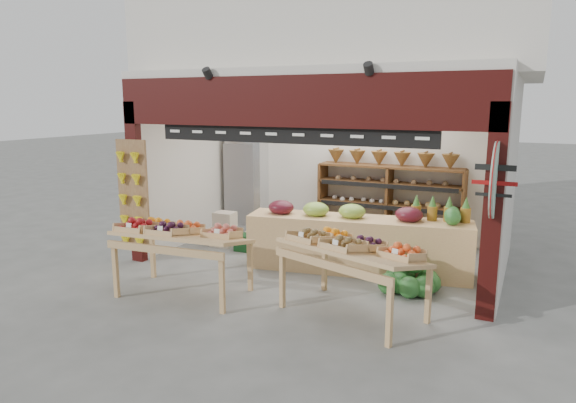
# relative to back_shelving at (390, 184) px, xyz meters

# --- Properties ---
(ground) EXTENTS (60.00, 60.00, 0.00)m
(ground) POSITION_rel_back_shelving_xyz_m (-0.72, -1.97, -1.12)
(ground) COLOR slate
(ground) RESTS_ON ground
(shop_structure) EXTENTS (6.36, 5.12, 5.40)m
(shop_structure) POSITION_rel_back_shelving_xyz_m (-0.72, -0.36, 2.80)
(shop_structure) COLOR silver
(shop_structure) RESTS_ON ground
(banana_board) EXTENTS (0.60, 0.15, 1.80)m
(banana_board) POSITION_rel_back_shelving_xyz_m (-3.45, -3.15, -0.00)
(banana_board) COLOR olive
(banana_board) RESTS_ON ground
(gift_sign) EXTENTS (0.04, 0.93, 0.92)m
(gift_sign) POSITION_rel_back_shelving_xyz_m (2.03, -3.12, 0.63)
(gift_sign) COLOR #B1DFC8
(gift_sign) RESTS_ON ground
(back_shelving) EXTENTS (2.76, 0.45, 1.73)m
(back_shelving) POSITION_rel_back_shelving_xyz_m (0.00, 0.00, 0.00)
(back_shelving) COLOR brown
(back_shelving) RESTS_ON ground
(refrigerator) EXTENTS (0.89, 0.89, 1.92)m
(refrigerator) POSITION_rel_back_shelving_xyz_m (-3.01, -0.15, -0.16)
(refrigerator) COLOR silver
(refrigerator) RESTS_ON ground
(cardboard_stack) EXTENTS (0.97, 0.70, 0.65)m
(cardboard_stack) POSITION_rel_back_shelving_xyz_m (-2.43, -1.61, -0.88)
(cardboard_stack) COLOR silver
(cardboard_stack) RESTS_ON ground
(mid_counter) EXTENTS (3.53, 1.26, 1.09)m
(mid_counter) POSITION_rel_back_shelving_xyz_m (0.02, -1.97, -0.64)
(mid_counter) COLOR tan
(mid_counter) RESTS_ON ground
(display_table_left) EXTENTS (1.83, 1.14, 1.10)m
(display_table_left) POSITION_rel_back_shelving_xyz_m (-1.95, -3.94, -0.26)
(display_table_left) COLOR tan
(display_table_left) RESTS_ON ground
(display_table_right) EXTENTS (1.95, 1.45, 1.09)m
(display_table_right) POSITION_rel_back_shelving_xyz_m (0.46, -3.58, -0.26)
(display_table_right) COLOR tan
(display_table_right) RESTS_ON ground
(watermelon_pile) EXTENTS (0.82, 0.77, 0.58)m
(watermelon_pile) POSITION_rel_back_shelving_xyz_m (0.98, -2.51, -0.91)
(watermelon_pile) COLOR #17451C
(watermelon_pile) RESTS_ON ground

